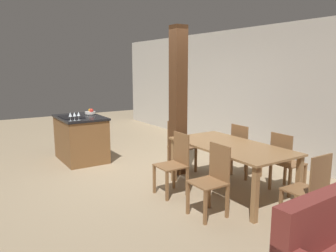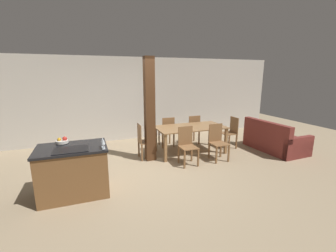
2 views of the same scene
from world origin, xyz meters
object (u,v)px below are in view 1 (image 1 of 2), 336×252
object	(u,v)px
dining_chair_near_left	(175,162)
dining_chair_foot_end	(310,189)
wine_glass_middle	(74,115)
dining_chair_near_right	(212,179)
dining_chair_head_end	(180,145)
kitchen_island	(81,138)
wine_glass_far	(79,114)
dining_chair_far_right	(285,161)
dining_table	(231,151)
dining_chair_far_left	(244,150)
fruit_bowl	(90,112)
wine_glass_near	(70,115)
timber_post	(178,102)

from	to	relation	value
dining_chair_near_left	dining_chair_foot_end	size ratio (longest dim) A/B	1.00
wine_glass_middle	dining_chair_foot_end	distance (m)	4.10
dining_chair_near_right	dining_chair_head_end	world-z (taller)	same
kitchen_island	dining_chair_head_end	distance (m)	2.09
wine_glass_far	dining_chair_near_right	world-z (taller)	wine_glass_far
dining_chair_far_right	dining_chair_foot_end	xyz separation A→B (m)	(0.90, -0.71, 0.00)
dining_table	dining_chair_foot_end	distance (m)	1.33
dining_table	dining_chair_far_left	size ratio (longest dim) A/B	2.07
dining_table	dining_chair_near_left	world-z (taller)	dining_chair_near_left
dining_chair_near_right	dining_chair_head_end	size ratio (longest dim) A/B	1.00
dining_chair_far_left	dining_chair_head_end	bearing A→B (deg)	38.55
kitchen_island	dining_chair_head_end	size ratio (longest dim) A/B	1.30
fruit_bowl	wine_glass_far	xyz separation A→B (m)	(0.69, -0.47, 0.08)
fruit_bowl	dining_chair_far_left	world-z (taller)	fruit_bowl
wine_glass_near	timber_post	size ratio (longest dim) A/B	0.06
kitchen_island	wine_glass_far	distance (m)	0.80
dining_table	dining_chair_near_right	world-z (taller)	dining_chair_near_right
wine_glass_middle	dining_chair_near_right	world-z (taller)	wine_glass_middle
kitchen_island	dining_chair_near_left	xyz separation A→B (m)	(2.53, 0.59, 0.03)
dining_chair_near_left	wine_glass_near	bearing A→B (deg)	-154.95
dining_table	dining_chair_near_left	xyz separation A→B (m)	(-0.43, -0.71, -0.17)
wine_glass_far	dining_table	world-z (taller)	wine_glass_far
wine_glass_far	dining_chair_near_left	xyz separation A→B (m)	(2.00, 0.78, -0.54)
kitchen_island	dining_chair_far_right	distance (m)	3.94
fruit_bowl	dining_chair_near_left	size ratio (longest dim) A/B	0.24
wine_glass_far	dining_chair_near_right	distance (m)	3.01
wine_glass_near	dining_chair_far_right	world-z (taller)	wine_glass_near
wine_glass_middle	timber_post	distance (m)	1.92
dining_chair_near_right	wine_glass_far	bearing A→B (deg)	-164.64
dining_table	dining_chair_head_end	bearing A→B (deg)	180.00
wine_glass_near	dining_chair_head_end	distance (m)	2.06
kitchen_island	dining_table	xyz separation A→B (m)	(2.95, 1.31, 0.20)
wine_glass_far	dining_chair_near_left	bearing A→B (deg)	21.38
dining_chair_near_left	dining_chair_head_end	xyz separation A→B (m)	(-0.90, 0.71, 0.00)
wine_glass_middle	dining_chair_far_right	bearing A→B (deg)	38.69
kitchen_island	wine_glass_middle	world-z (taller)	wine_glass_middle
dining_chair_near_left	dining_chair_far_left	bearing A→B (deg)	90.00
dining_chair_near_left	dining_chair_far_left	world-z (taller)	same
dining_table	dining_chair_near_right	bearing A→B (deg)	-59.15
dining_table	dining_chair_near_left	bearing A→B (deg)	-120.85
wine_glass_far	fruit_bowl	bearing A→B (deg)	145.80
kitchen_island	fruit_bowl	distance (m)	0.59
dining_chair_near_left	dining_chair_far_right	bearing A→B (deg)	59.15
dining_chair_far_left	wine_glass_middle	bearing A→B (deg)	48.78
dining_chair_near_right	dining_chair_far_left	world-z (taller)	same
wine_glass_near	dining_chair_near_left	world-z (taller)	wine_glass_near
dining_chair_near_left	timber_post	size ratio (longest dim) A/B	0.36
dining_chair_far_right	timber_post	world-z (taller)	timber_post
dining_chair_far_left	dining_chair_far_right	distance (m)	0.85
dining_chair_near_left	dining_chair_near_right	distance (m)	0.85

